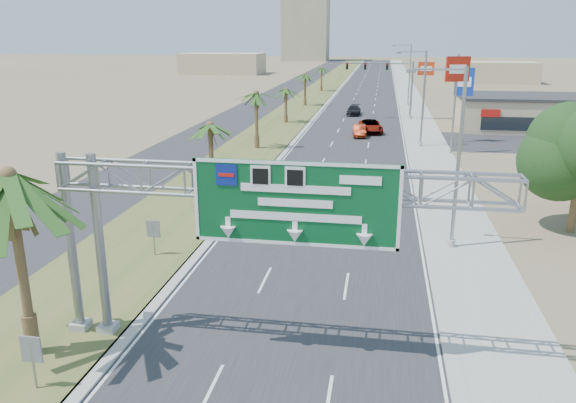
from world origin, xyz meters
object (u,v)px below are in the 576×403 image
(car_right_lane, at_px, (371,126))
(pole_sign_red_far, at_px, (426,73))
(car_far, at_px, (354,110))
(pole_sign_red_near, at_px, (457,76))
(sign_gantry, at_px, (254,197))
(signal_mast, at_px, (397,85))
(store_building, at_px, (533,114))
(car_left_lane, at_px, (252,197))
(car_mid_lane, at_px, (359,131))
(pole_sign_blue, at_px, (464,85))
(palm_near, at_px, (8,177))

(car_right_lane, xyz_separation_m, pole_sign_red_far, (7.00, 12.24, 5.64))
(car_far, distance_m, pole_sign_red_near, 29.85)
(sign_gantry, height_order, pole_sign_red_near, pole_sign_red_near)
(signal_mast, relative_size, car_far, 2.16)
(pole_sign_red_near, bearing_deg, signal_mast, 102.46)
(store_building, distance_m, car_left_lane, 47.27)
(sign_gantry, relative_size, signal_mast, 1.63)
(sign_gantry, xyz_separation_m, signal_mast, (6.23, 62.05, -1.21))
(pole_sign_red_far, bearing_deg, store_building, -26.40)
(sign_gantry, distance_m, car_mid_lane, 47.67)
(car_far, bearing_deg, car_right_lane, -78.68)
(sign_gantry, bearing_deg, car_mid_lane, 87.81)
(car_right_lane, bearing_deg, pole_sign_red_far, 52.67)
(car_right_lane, height_order, pole_sign_blue, pole_sign_blue)
(palm_near, relative_size, car_right_lane, 1.51)
(signal_mast, height_order, car_mid_lane, signal_mast)
(car_mid_lane, distance_m, car_right_lane, 3.20)
(car_mid_lane, bearing_deg, palm_near, -106.69)
(palm_near, distance_m, store_building, 66.04)
(car_left_lane, bearing_deg, store_building, 54.87)
(sign_gantry, relative_size, store_building, 0.93)
(signal_mast, relative_size, pole_sign_blue, 1.23)
(car_mid_lane, xyz_separation_m, car_right_lane, (1.25, 2.95, 0.08))
(car_mid_lane, height_order, pole_sign_red_far, pole_sign_red_far)
(car_left_lane, relative_size, pole_sign_blue, 0.58)
(palm_near, distance_m, car_left_lane, 20.73)
(sign_gantry, bearing_deg, car_left_lane, 103.60)
(car_right_lane, bearing_deg, store_building, 8.58)
(store_building, relative_size, car_left_lane, 3.70)
(car_left_lane, relative_size, pole_sign_red_near, 0.50)
(signal_mast, distance_m, store_building, 18.08)
(sign_gantry, distance_m, car_far, 65.78)
(palm_near, relative_size, pole_sign_blue, 1.00)
(palm_near, height_order, pole_sign_red_near, pole_sign_red_near)
(pole_sign_red_far, bearing_deg, signal_mast, -172.85)
(palm_near, xyz_separation_m, car_far, (8.32, 67.49, -6.24))
(car_far, bearing_deg, car_mid_lane, -84.24)
(sign_gantry, height_order, car_left_lane, sign_gantry)
(car_mid_lane, bearing_deg, car_far, 89.84)
(sign_gantry, height_order, signal_mast, signal_mast)
(signal_mast, distance_m, car_far, 8.14)
(pole_sign_red_near, bearing_deg, store_building, 55.92)
(sign_gantry, height_order, store_building, sign_gantry)
(car_left_lane, bearing_deg, signal_mast, 76.93)
(store_building, height_order, car_right_lane, store_building)
(car_right_lane, bearing_deg, palm_near, -109.67)
(car_far, bearing_deg, store_building, -21.88)
(palm_near, height_order, store_building, palm_near)
(signal_mast, xyz_separation_m, pole_sign_blue, (6.77, -16.57, 1.41))
(car_left_lane, height_order, car_right_lane, car_left_lane)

